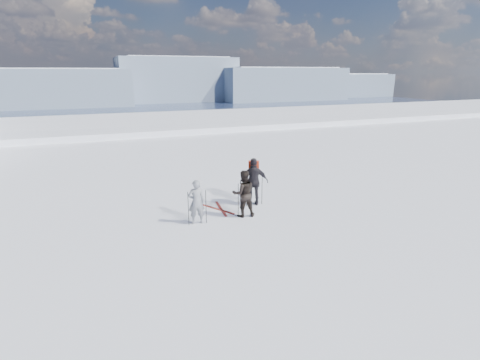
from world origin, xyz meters
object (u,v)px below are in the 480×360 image
object	(u,v)px
skier_grey	(196,202)
skier_pack	(254,182)
skis_loose	(219,209)
skier_dark	(243,194)

from	to	relation	value
skier_grey	skier_pack	xyz separation A→B (m)	(2.69, 1.03, 0.16)
skier_grey	skier_pack	world-z (taller)	skier_pack
skier_pack	skis_loose	distance (m)	1.76
skier_pack	skis_loose	xyz separation A→B (m)	(-1.48, 0.02, -0.96)
skis_loose	skier_dark	bearing A→B (deg)	-59.03
skier_pack	skis_loose	size ratio (longest dim) A/B	1.14
skier_grey	skier_dark	world-z (taller)	skier_dark
skier_pack	skis_loose	bearing A→B (deg)	19.02
skier_dark	skier_pack	xyz separation A→B (m)	(0.87, 0.99, 0.08)
skier_grey	skier_dark	bearing A→B (deg)	-174.60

